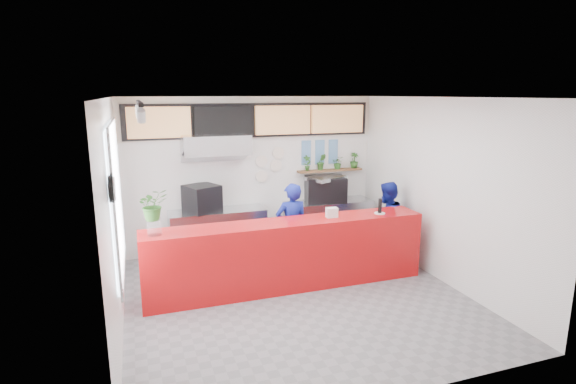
{
  "coord_description": "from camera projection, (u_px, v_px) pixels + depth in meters",
  "views": [
    {
      "loc": [
        -2.19,
        -5.98,
        3.06
      ],
      "look_at": [
        0.1,
        0.7,
        1.5
      ],
      "focal_mm": 28.0,
      "sensor_mm": 36.0,
      "label": 1
    }
  ],
  "objects": [
    {
      "name": "photo_frame_a",
      "position": [
        306.0,
        147.0,
        9.09
      ],
      "size": [
        0.2,
        0.02,
        0.25
      ],
      "primitive_type": "cube",
      "color": "#598CBF",
      "rests_on": "wall_back"
    },
    {
      "name": "cream_band",
      "position": [
        253.0,
        118.0,
        8.62
      ],
      "size": [
        5.0,
        0.02,
        0.8
      ],
      "primitive_type": "cube",
      "color": "beige",
      "rests_on": "wall_back"
    },
    {
      "name": "photo_frame_b",
      "position": [
        320.0,
        146.0,
        9.18
      ],
      "size": [
        0.2,
        0.02,
        0.25
      ],
      "primitive_type": "cube",
      "color": "#598CBF",
      "rests_on": "wall_back"
    },
    {
      "name": "glass_vase",
      "position": [
        154.0,
        227.0,
        6.31
      ],
      "size": [
        0.26,
        0.26,
        0.25
      ],
      "primitive_type": "cylinder",
      "rotation": [
        0.0,
        0.0,
        0.34
      ],
      "color": "silver",
      "rests_on": "service_counter"
    },
    {
      "name": "ceiling",
      "position": [
        297.0,
        97.0,
        6.23
      ],
      "size": [
        5.0,
        5.0,
        0.0
      ],
      "primitive_type": "plane",
      "rotation": [
        3.14,
        0.0,
        0.0
      ],
      "color": "silver"
    },
    {
      "name": "dec_plate_b",
      "position": [
        276.0,
        165.0,
        8.95
      ],
      "size": [
        0.24,
        0.03,
        0.24
      ],
      "primitive_type": "cylinder",
      "rotation": [
        1.57,
        0.0,
        0.0
      ],
      "color": "silver",
      "rests_on": "wall_back"
    },
    {
      "name": "window_frame",
      "position": [
        118.0,
        197.0,
        6.02
      ],
      "size": [
        0.03,
        2.3,
        2.0
      ],
      "primitive_type": "cube",
      "color": "#B2B5BA",
      "rests_on": "wall_left"
    },
    {
      "name": "menu_board_far_left",
      "position": [
        159.0,
        122.0,
        7.98
      ],
      "size": [
        1.1,
        0.1,
        0.55
      ],
      "primitive_type": "cube",
      "color": "tan",
      "rests_on": "wall_back"
    },
    {
      "name": "window_pane",
      "position": [
        116.0,
        197.0,
        6.01
      ],
      "size": [
        0.04,
        2.2,
        1.9
      ],
      "primitive_type": "cube",
      "color": "silver",
      "rests_on": "wall_left"
    },
    {
      "name": "herb_shelf",
      "position": [
        330.0,
        170.0,
        9.28
      ],
      "size": [
        1.4,
        0.18,
        0.04
      ],
      "primitive_type": "cube",
      "color": "brown",
      "rests_on": "wall_back"
    },
    {
      "name": "hood_lip",
      "position": [
        216.0,
        155.0,
        8.19
      ],
      "size": [
        1.2,
        0.69,
        0.31
      ],
      "primitive_type": "cube",
      "rotation": [
        -0.35,
        0.0,
        0.0
      ],
      "color": "#B2B5BA",
      "rests_on": "ceiling"
    },
    {
      "name": "prep_bench",
      "position": [
        218.0,
        233.0,
        8.56
      ],
      "size": [
        1.8,
        0.6,
        0.9
      ],
      "primitive_type": "cube",
      "color": "#B2B5BA",
      "rests_on": "ground"
    },
    {
      "name": "right_bench",
      "position": [
        328.0,
        222.0,
        9.29
      ],
      "size": [
        1.8,
        0.6,
        0.9
      ],
      "primitive_type": "cube",
      "color": "#B2B5BA",
      "rests_on": "ground"
    },
    {
      "name": "extraction_hood",
      "position": [
        215.0,
        144.0,
        8.15
      ],
      "size": [
        1.2,
        0.7,
        0.35
      ],
      "primitive_type": "cube",
      "color": "#B2B5BA",
      "rests_on": "ceiling"
    },
    {
      "name": "floor",
      "position": [
        297.0,
        297.0,
        6.88
      ],
      "size": [
        5.0,
        5.0,
        0.0
      ],
      "primitive_type": "plane",
      "color": "slate",
      "rests_on": "ground"
    },
    {
      "name": "wall_clock_rim",
      "position": [
        111.0,
        189.0,
        4.83
      ],
      "size": [
        0.05,
        0.3,
        0.3
      ],
      "primitive_type": "cylinder",
      "rotation": [
        0.0,
        1.57,
        0.0
      ],
      "color": "black",
      "rests_on": "wall_left"
    },
    {
      "name": "herb_b",
      "position": [
        322.0,
        162.0,
        9.18
      ],
      "size": [
        0.21,
        0.19,
        0.33
      ],
      "primitive_type": "imported",
      "rotation": [
        0.0,
        0.0,
        -0.23
      ],
      "color": "#2A5C20",
      "rests_on": "herb_shelf"
    },
    {
      "name": "service_counter",
      "position": [
        288.0,
        255.0,
        7.13
      ],
      "size": [
        4.5,
        0.6,
        1.1
      ],
      "primitive_type": "cube",
      "color": "#B50C0F",
      "rests_on": "ground"
    },
    {
      "name": "soffit",
      "position": [
        253.0,
        120.0,
        8.6
      ],
      "size": [
        4.8,
        0.04,
        0.65
      ],
      "primitive_type": "cube",
      "color": "black",
      "rests_on": "wall_back"
    },
    {
      "name": "herb_c",
      "position": [
        338.0,
        163.0,
        9.3
      ],
      "size": [
        0.3,
        0.28,
        0.26
      ],
      "primitive_type": "imported",
      "rotation": [
        0.0,
        0.0,
        -0.4
      ],
      "color": "#2A5C20",
      "rests_on": "herb_shelf"
    },
    {
      "name": "pepper_mill",
      "position": [
        380.0,
        206.0,
        7.43
      ],
      "size": [
        0.07,
        0.07,
        0.24
      ],
      "primitive_type": "cylinder",
      "rotation": [
        0.0,
        0.0,
        -0.23
      ],
      "color": "black",
      "rests_on": "white_plate"
    },
    {
      "name": "dec_plate_d",
      "position": [
        278.0,
        153.0,
        8.91
      ],
      "size": [
        0.24,
        0.03,
        0.24
      ],
      "primitive_type": "cylinder",
      "rotation": [
        1.57,
        0.0,
        0.0
      ],
      "color": "silver",
      "rests_on": "wall_back"
    },
    {
      "name": "wall_right",
      "position": [
        440.0,
        190.0,
        7.35
      ],
      "size": [
        0.0,
        5.0,
        5.0
      ],
      "primitive_type": "plane",
      "rotation": [
        1.57,
        0.0,
        -1.57
      ],
      "color": "white",
      "rests_on": "ground"
    },
    {
      "name": "wall_clock_face",
      "position": [
        114.0,
        189.0,
        4.84
      ],
      "size": [
        0.02,
        0.26,
        0.26
      ],
      "primitive_type": "cylinder",
      "rotation": [
        0.0,
        1.57,
        0.0
      ],
      "color": "white",
      "rests_on": "wall_left"
    },
    {
      "name": "photo_frame_c",
      "position": [
        333.0,
        146.0,
        9.28
      ],
      "size": [
        0.2,
        0.02,
        0.25
      ],
      "primitive_type": "cube",
      "color": "#598CBF",
      "rests_on": "wall_back"
    },
    {
      "name": "photo_frame_e",
      "position": [
        320.0,
        158.0,
        9.24
      ],
      "size": [
        0.2,
        0.02,
        0.25
      ],
      "primitive_type": "cube",
      "color": "#598CBF",
      "rests_on": "wall_back"
    },
    {
      "name": "staff_center",
      "position": [
        292.0,
        228.0,
        7.75
      ],
      "size": [
        0.58,
        0.38,
        1.57
      ],
      "primitive_type": "imported",
      "rotation": [
        0.0,
        0.0,
        3.13
      ],
      "color": "navy",
      "rests_on": "ground"
    },
    {
      "name": "photo_frame_d",
      "position": [
        306.0,
        159.0,
        9.14
      ],
      "size": [
        0.2,
        0.02,
        0.25
      ],
      "primitive_type": "cube",
      "color": "#598CBF",
      "rests_on": "wall_back"
    },
    {
      "name": "staff_right",
      "position": [
        386.0,
        222.0,
        8.2
      ],
      "size": [
        0.92,
        0.86,
        1.5
      ],
      "primitive_type": "imported",
      "rotation": [
        0.0,
        0.0,
        3.68
      ],
      "color": "navy",
      "rests_on": "ground"
    },
    {
      "name": "dec_plate_c",
      "position": [
        262.0,
        176.0,
        8.9
      ],
      "size": [
        0.24,
        0.03,
        0.24
      ],
      "primitive_type": "cylinder",
      "rotation": [
        1.57,
        0.0,
        0.0
      ],
      "color": "silver",
      "rests_on": "wall_back"
    },
    {
      "name": "menu_board_mid_left",
      "position": [
        224.0,
        121.0,
        8.34
      ],
      "size": [
        1.1,
        0.1,
        0.55
      ],
      "primitive_type": "cube",
      "color": "black",
      "rests_on": "wall_back"
    },
    {
      "name": "wall_left",
      "position": [
        114.0,
        217.0,
        5.77
      ],
      "size": [
        0.0,
        5.0,
        5.0
      ],
      "primitive_type": "plane",
      "rotation": [
        1.57,
        0.0,
        1.57
      ],
      "color": "white",
      "rests_on": "ground"
    },
    {
      "name": "basil_vase",
      "position": [
        153.0,
        205.0,
        6.24
      ],
      "size": [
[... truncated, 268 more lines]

